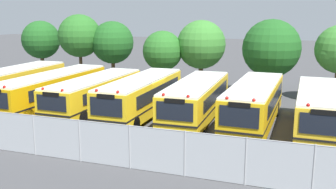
{
  "coord_description": "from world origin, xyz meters",
  "views": [
    {
      "loc": [
        10.0,
        -23.4,
        6.85
      ],
      "look_at": [
        1.7,
        0.0,
        1.6
      ],
      "focal_mm": 41.59,
      "sensor_mm": 36.0,
      "label": 1
    }
  ],
  "objects_px": {
    "school_bus_0": "(14,84)",
    "school_bus_2": "(95,93)",
    "tree_5": "(270,49)",
    "tree_0": "(42,41)",
    "school_bus_5": "(254,103)",
    "tree_2": "(113,43)",
    "tree_3": "(164,51)",
    "school_bus_3": "(141,96)",
    "school_bus_4": "(196,99)",
    "school_bus_6": "(320,109)",
    "tree_4": "(203,44)",
    "school_bus_1": "(52,89)",
    "tree_1": "(80,36)"
  },
  "relations": [
    {
      "from": "school_bus_0",
      "to": "school_bus_2",
      "type": "bearing_deg",
      "value": 177.75
    },
    {
      "from": "tree_5",
      "to": "school_bus_0",
      "type": "bearing_deg",
      "value": -152.98
    },
    {
      "from": "tree_0",
      "to": "school_bus_5",
      "type": "bearing_deg",
      "value": -24.83
    },
    {
      "from": "tree_0",
      "to": "tree_2",
      "type": "relative_size",
      "value": 1.0
    },
    {
      "from": "tree_3",
      "to": "tree_0",
      "type": "bearing_deg",
      "value": 173.71
    },
    {
      "from": "tree_5",
      "to": "school_bus_3",
      "type": "bearing_deg",
      "value": -127.21
    },
    {
      "from": "school_bus_0",
      "to": "school_bus_5",
      "type": "distance_m",
      "value": 18.11
    },
    {
      "from": "school_bus_3",
      "to": "school_bus_4",
      "type": "xyz_separation_m",
      "value": [
        3.66,
        0.38,
        -0.04
      ]
    },
    {
      "from": "school_bus_5",
      "to": "tree_0",
      "type": "bearing_deg",
      "value": -23.33
    },
    {
      "from": "school_bus_6",
      "to": "tree_3",
      "type": "distance_m",
      "value": 16.16
    },
    {
      "from": "tree_0",
      "to": "tree_5",
      "type": "xyz_separation_m",
      "value": [
        23.36,
        -1.42,
        -0.05
      ]
    },
    {
      "from": "school_bus_5",
      "to": "tree_2",
      "type": "height_order",
      "value": "tree_2"
    },
    {
      "from": "tree_3",
      "to": "tree_4",
      "type": "relative_size",
      "value": 0.85
    },
    {
      "from": "school_bus_0",
      "to": "school_bus_6",
      "type": "relative_size",
      "value": 1.1
    },
    {
      "from": "school_bus_3",
      "to": "tree_3",
      "type": "bearing_deg",
      "value": -79.1
    },
    {
      "from": "school_bus_6",
      "to": "tree_3",
      "type": "xyz_separation_m",
      "value": [
        -12.98,
        9.39,
        2.09
      ]
    },
    {
      "from": "school_bus_0",
      "to": "school_bus_5",
      "type": "relative_size",
      "value": 1.04
    },
    {
      "from": "school_bus_3",
      "to": "school_bus_6",
      "type": "bearing_deg",
      "value": 179.96
    },
    {
      "from": "school_bus_2",
      "to": "tree_0",
      "type": "relative_size",
      "value": 1.66
    },
    {
      "from": "school_bus_4",
      "to": "school_bus_2",
      "type": "bearing_deg",
      "value": -0.81
    },
    {
      "from": "tree_5",
      "to": "school_bus_1",
      "type": "bearing_deg",
      "value": -146.68
    },
    {
      "from": "school_bus_3",
      "to": "tree_2",
      "type": "distance_m",
      "value": 14.09
    },
    {
      "from": "tree_1",
      "to": "tree_2",
      "type": "distance_m",
      "value": 3.4
    },
    {
      "from": "tree_1",
      "to": "tree_4",
      "type": "relative_size",
      "value": 1.08
    },
    {
      "from": "school_bus_0",
      "to": "school_bus_3",
      "type": "bearing_deg",
      "value": 176.54
    },
    {
      "from": "school_bus_6",
      "to": "tree_1",
      "type": "height_order",
      "value": "tree_1"
    },
    {
      "from": "school_bus_4",
      "to": "school_bus_6",
      "type": "relative_size",
      "value": 1.04
    },
    {
      "from": "school_bus_6",
      "to": "tree_0",
      "type": "relative_size",
      "value": 1.55
    },
    {
      "from": "tree_1",
      "to": "school_bus_2",
      "type": "bearing_deg",
      "value": -53.73
    },
    {
      "from": "school_bus_2",
      "to": "tree_4",
      "type": "relative_size",
      "value": 1.61
    },
    {
      "from": "tree_5",
      "to": "tree_0",
      "type": "bearing_deg",
      "value": 176.53
    },
    {
      "from": "school_bus_0",
      "to": "tree_0",
      "type": "xyz_separation_m",
      "value": [
        -5.29,
        10.63,
        2.49
      ]
    },
    {
      "from": "tree_0",
      "to": "school_bus_3",
      "type": "bearing_deg",
      "value": -34.46
    },
    {
      "from": "school_bus_0",
      "to": "school_bus_1",
      "type": "relative_size",
      "value": 0.93
    },
    {
      "from": "school_bus_2",
      "to": "school_bus_3",
      "type": "xyz_separation_m",
      "value": [
        3.65,
        -0.28,
        0.11
      ]
    },
    {
      "from": "school_bus_5",
      "to": "tree_5",
      "type": "height_order",
      "value": "tree_5"
    },
    {
      "from": "school_bus_1",
      "to": "school_bus_4",
      "type": "bearing_deg",
      "value": -177.57
    },
    {
      "from": "tree_4",
      "to": "tree_3",
      "type": "bearing_deg",
      "value": -161.25
    },
    {
      "from": "school_bus_1",
      "to": "school_bus_6",
      "type": "xyz_separation_m",
      "value": [
        18.19,
        -0.06,
        0.03
      ]
    },
    {
      "from": "school_bus_1",
      "to": "tree_1",
      "type": "bearing_deg",
      "value": -67.68
    },
    {
      "from": "school_bus_1",
      "to": "tree_1",
      "type": "distance_m",
      "value": 11.46
    },
    {
      "from": "school_bus_5",
      "to": "school_bus_1",
      "type": "bearing_deg",
      "value": 1.72
    },
    {
      "from": "school_bus_0",
      "to": "school_bus_5",
      "type": "height_order",
      "value": "school_bus_0"
    },
    {
      "from": "tree_1",
      "to": "tree_2",
      "type": "bearing_deg",
      "value": 17.35
    },
    {
      "from": "tree_0",
      "to": "tree_4",
      "type": "xyz_separation_m",
      "value": [
        17.47,
        -0.44,
        0.1
      ]
    },
    {
      "from": "school_bus_4",
      "to": "tree_3",
      "type": "bearing_deg",
      "value": -60.13
    },
    {
      "from": "school_bus_4",
      "to": "tree_5",
      "type": "relative_size",
      "value": 1.54
    },
    {
      "from": "school_bus_1",
      "to": "tree_5",
      "type": "relative_size",
      "value": 1.76
    },
    {
      "from": "school_bus_4",
      "to": "tree_4",
      "type": "bearing_deg",
      "value": -79.12
    },
    {
      "from": "school_bus_0",
      "to": "tree_1",
      "type": "distance_m",
      "value": 10.48
    }
  ]
}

